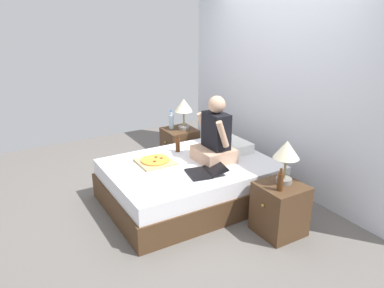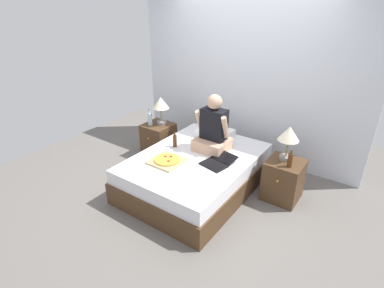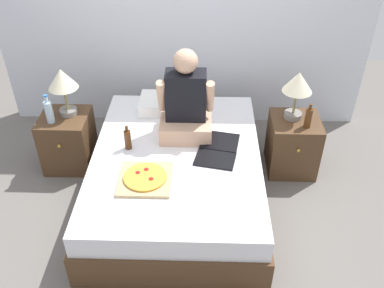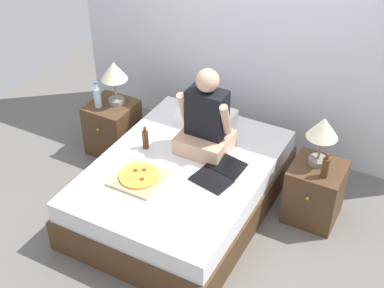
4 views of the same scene
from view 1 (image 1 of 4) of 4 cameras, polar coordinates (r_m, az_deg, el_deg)
ground_plane at (r=4.59m, az=-0.35°, el=-8.52°), size 5.76×5.76×0.00m
wall_back at (r=4.93m, az=13.21°, el=8.47°), size 3.76×0.12×2.50m
bed at (r=4.48m, az=-0.36°, el=-5.84°), size 1.42×1.93×0.48m
nightstand_left at (r=5.52m, az=-1.88°, el=-0.37°), size 0.44×0.47×0.54m
lamp_on_left_nightstand at (r=5.33m, az=-1.27°, el=5.61°), size 0.26×0.26×0.45m
water_bottle at (r=5.43m, az=-3.17°, el=3.48°), size 0.07×0.07×0.28m
nightstand_right at (r=3.97m, az=13.24°, el=-9.60°), size 0.44×0.47×0.54m
lamp_on_right_nightstand at (r=3.77m, az=14.19°, el=-1.28°), size 0.26×0.26×0.45m
beer_bottle at (r=3.69m, az=13.29°, el=-5.54°), size 0.06×0.06×0.23m
pillow at (r=4.81m, az=5.99°, el=-0.15°), size 0.52×0.34×0.12m
person_seated at (r=4.37m, az=3.52°, el=1.01°), size 0.47×0.40×0.78m
laptop at (r=4.11m, az=1.85°, el=-4.28°), size 0.39×0.47×0.07m
pizza_box at (r=4.41m, az=-5.63°, el=-2.64°), size 0.40×0.40×0.05m
beer_bottle_on_bed at (r=4.71m, az=-2.19°, el=-0.10°), size 0.06×0.06×0.22m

